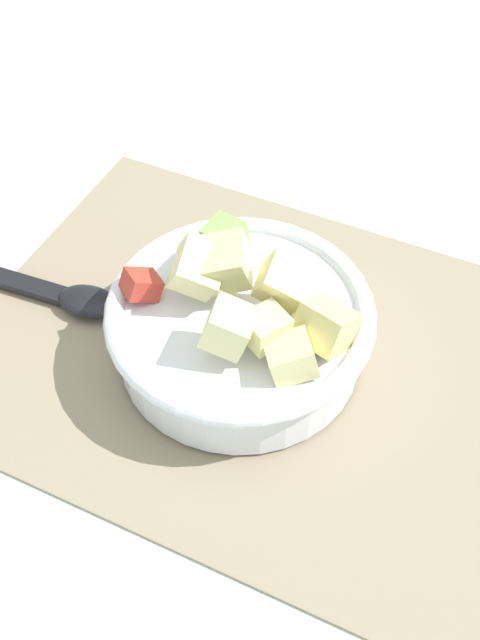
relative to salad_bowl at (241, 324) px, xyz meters
name	(u,v)px	position (x,y,z in m)	size (l,w,h in m)	color
ground_plane	(260,356)	(-0.01, -0.01, -0.04)	(2.40, 2.40, 0.00)	silver
placemat	(260,354)	(-0.01, -0.01, -0.04)	(0.49, 0.37, 0.01)	gray
salad_bowl	(241,324)	(0.00, 0.00, 0.00)	(0.21, 0.21, 0.11)	white
serving_spoon	(43,289)	(0.19, 0.01, -0.03)	(0.22, 0.04, 0.01)	black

